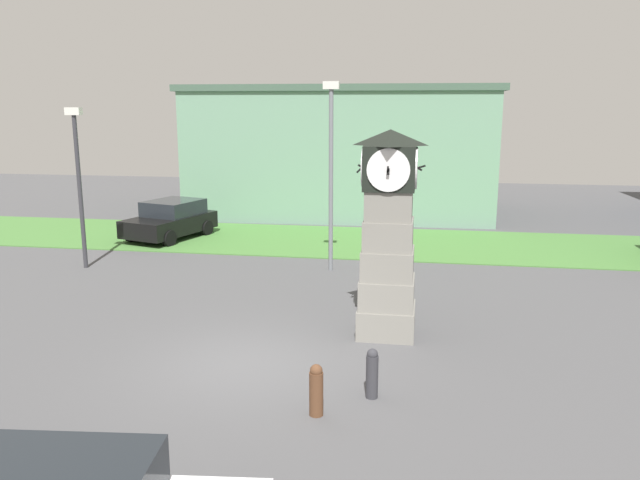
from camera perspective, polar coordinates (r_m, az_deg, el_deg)
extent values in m
plane|color=#4C4C4F|center=(13.41, -6.94, -11.13)|extent=(67.12, 67.12, 0.00)
cube|color=gray|center=(14.90, 6.08, -7.28)|extent=(1.32, 1.32, 0.69)
cube|color=gray|center=(14.69, 6.14, -4.75)|extent=(1.25, 1.25, 0.69)
cube|color=gray|center=(14.51, 6.20, -2.15)|extent=(1.18, 1.18, 0.69)
cube|color=gray|center=(14.36, 6.26, 0.52)|extent=(1.12, 1.12, 0.69)
cube|color=slate|center=(14.23, 6.33, 3.23)|extent=(1.05, 1.05, 0.69)
cube|color=black|center=(14.13, 6.41, 6.60)|extent=(1.14, 1.14, 0.99)
cylinder|color=white|center=(14.72, 6.53, 6.81)|extent=(0.94, 0.04, 0.94)
cube|color=black|center=(14.75, 6.54, 6.82)|extent=(0.06, 0.04, 0.21)
cube|color=black|center=(14.75, 6.54, 6.82)|extent=(0.04, 0.28, 0.27)
cylinder|color=white|center=(13.54, 6.27, 6.37)|extent=(0.94, 0.04, 0.94)
cube|color=black|center=(13.51, 6.26, 6.35)|extent=(0.06, 0.17, 0.18)
cube|color=black|center=(13.51, 6.26, 6.35)|extent=(0.04, 0.33, 0.21)
cylinder|color=white|center=(14.11, 8.82, 6.52)|extent=(0.04, 0.94, 0.94)
cube|color=black|center=(14.11, 8.94, 6.52)|extent=(0.20, 0.06, 0.14)
cube|color=black|center=(14.11, 8.94, 6.52)|extent=(0.35, 0.04, 0.15)
cylinder|color=white|center=(14.17, 4.01, 6.66)|extent=(0.04, 0.94, 0.94)
cube|color=black|center=(14.18, 3.89, 6.66)|extent=(0.20, 0.06, 0.14)
cube|color=black|center=(14.18, 3.89, 6.66)|extent=(0.27, 0.04, 0.28)
pyramid|color=black|center=(14.08, 6.47, 9.32)|extent=(1.20, 1.20, 0.35)
cylinder|color=brown|center=(11.12, -0.35, -13.89)|extent=(0.25, 0.25, 0.79)
sphere|color=brown|center=(10.94, -0.35, -11.85)|extent=(0.22, 0.22, 0.22)
cylinder|color=#333338|center=(11.77, 4.78, -12.35)|extent=(0.23, 0.23, 0.82)
sphere|color=#333338|center=(11.59, 4.82, -10.35)|extent=(0.20, 0.20, 0.20)
cube|color=black|center=(26.03, -13.58, 1.43)|extent=(3.02, 4.27, 0.68)
cube|color=#1E2328|center=(26.14, -13.25, 2.91)|extent=(2.36, 2.56, 0.59)
cylinder|color=black|center=(24.59, -13.63, 0.12)|extent=(0.40, 0.68, 0.64)
cylinder|color=black|center=(25.83, -16.85, 0.50)|extent=(0.40, 0.68, 0.64)
cylinder|color=black|center=(26.43, -10.32, 1.08)|extent=(0.40, 0.68, 0.64)
cylinder|color=black|center=(27.58, -13.48, 1.40)|extent=(0.40, 0.68, 0.64)
cylinder|color=#333338|center=(21.87, -21.08, 4.01)|extent=(0.14, 0.14, 5.01)
cube|color=silver|center=(21.69, -21.61, 10.89)|extent=(0.50, 0.24, 0.24)
cylinder|color=slate|center=(20.03, 1.01, 5.29)|extent=(0.14, 0.14, 5.81)
cube|color=silver|center=(19.90, 1.04, 13.97)|extent=(0.50, 0.24, 0.24)
cube|color=gray|center=(31.94, 2.08, 7.95)|extent=(14.63, 8.53, 5.96)
cube|color=#405849|center=(31.86, 2.12, 13.57)|extent=(15.07, 8.78, 0.30)
cube|color=#477A38|center=(25.11, -1.44, 0.01)|extent=(40.27, 5.92, 0.04)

